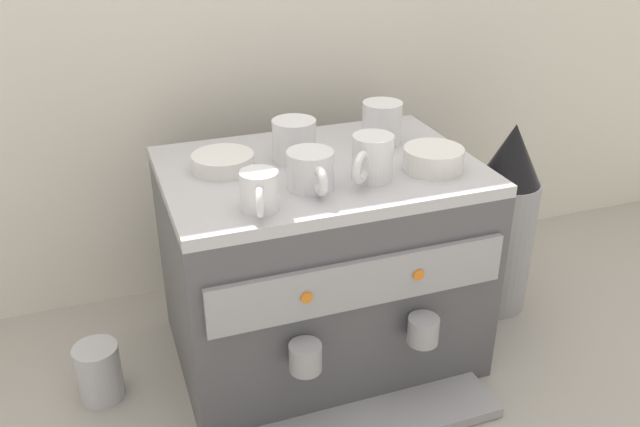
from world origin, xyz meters
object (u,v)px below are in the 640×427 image
object	(u,v)px
ceramic_cup_4	(294,139)
ceramic_bowl_1	(433,159)
ceramic_cup_1	(382,122)
milk_pitcher	(99,372)
ceramic_cup_0	(372,158)
ceramic_cup_3	(311,170)
ceramic_bowl_0	(223,162)
espresso_machine	(321,264)
ceramic_cup_2	(259,192)
coffee_grinder	(503,221)

from	to	relation	value
ceramic_cup_4	ceramic_bowl_1	distance (m)	0.26
ceramic_cup_1	milk_pitcher	size ratio (longest dim) A/B	1.00
ceramic_cup_0	ceramic_cup_3	world-z (taller)	ceramic_cup_0
ceramic_bowl_0	milk_pitcher	world-z (taller)	ceramic_bowl_0
espresso_machine	milk_pitcher	xyz separation A→B (m)	(-0.45, 0.01, -0.15)
ceramic_cup_2	coffee_grinder	xyz separation A→B (m)	(0.59, 0.16, -0.24)
coffee_grinder	ceramic_cup_3	bearing A→B (deg)	-167.50
ceramic_cup_2	ceramic_cup_0	bearing A→B (deg)	13.23
ceramic_bowl_1	ceramic_cup_3	bearing A→B (deg)	-179.68
ceramic_cup_1	ceramic_bowl_1	size ratio (longest dim) A/B	1.05
ceramic_cup_4	coffee_grinder	xyz separation A→B (m)	(0.47, -0.03, -0.24)
ceramic_cup_4	ceramic_bowl_1	size ratio (longest dim) A/B	1.12
ceramic_bowl_0	ceramic_bowl_1	distance (m)	0.38
espresso_machine	milk_pitcher	world-z (taller)	espresso_machine
ceramic_cup_2	ceramic_bowl_0	size ratio (longest dim) A/B	0.85
ceramic_cup_3	coffee_grinder	distance (m)	0.55
ceramic_bowl_0	milk_pitcher	xyz separation A→B (m)	(-0.27, -0.04, -0.37)
ceramic_cup_2	ceramic_cup_4	xyz separation A→B (m)	(0.12, 0.19, 0.01)
coffee_grinder	milk_pitcher	world-z (taller)	coffee_grinder
ceramic_cup_0	milk_pitcher	world-z (taller)	ceramic_cup_0
ceramic_cup_0	ceramic_cup_2	world-z (taller)	ceramic_cup_0
ceramic_cup_0	ceramic_bowl_0	bearing A→B (deg)	150.43
ceramic_cup_2	milk_pitcher	size ratio (longest dim) A/B	0.84
ceramic_cup_0	coffee_grinder	bearing A→B (deg)	16.49
ceramic_cup_0	milk_pitcher	bearing A→B (deg)	169.51
ceramic_cup_2	ceramic_cup_3	size ratio (longest dim) A/B	0.82
ceramic_cup_4	ceramic_bowl_0	bearing A→B (deg)	-177.56
espresso_machine	ceramic_cup_0	xyz separation A→B (m)	(0.06, -0.09, 0.25)
milk_pitcher	ceramic_bowl_0	bearing A→B (deg)	8.17
ceramic_cup_1	coffee_grinder	size ratio (longest dim) A/B	0.26
ceramic_cup_4	ceramic_cup_1	bearing A→B (deg)	8.07
coffee_grinder	espresso_machine	bearing A→B (deg)	-176.98
ceramic_cup_3	milk_pitcher	size ratio (longest dim) A/B	1.03
ceramic_cup_4	milk_pitcher	size ratio (longest dim) A/B	1.07
ceramic_cup_1	ceramic_cup_4	world-z (taller)	ceramic_cup_1
ceramic_bowl_1	milk_pitcher	world-z (taller)	ceramic_bowl_1
espresso_machine	ceramic_cup_4	xyz separation A→B (m)	(-0.03, 0.05, 0.25)
coffee_grinder	ceramic_cup_2	bearing A→B (deg)	-164.68
espresso_machine	ceramic_cup_0	world-z (taller)	ceramic_cup_0
ceramic_cup_0	milk_pitcher	xyz separation A→B (m)	(-0.51, 0.09, -0.40)
ceramic_cup_1	milk_pitcher	world-z (taller)	ceramic_cup_1
ceramic_cup_4	ceramic_bowl_0	distance (m)	0.14
ceramic_bowl_0	milk_pitcher	distance (m)	0.47
ceramic_cup_2	coffee_grinder	distance (m)	0.66
espresso_machine	ceramic_bowl_1	world-z (taller)	ceramic_bowl_1
ceramic_cup_1	ceramic_bowl_0	bearing A→B (deg)	-174.26
ceramic_cup_4	ceramic_cup_0	bearing A→B (deg)	-55.18
ceramic_cup_1	ceramic_cup_2	distance (m)	0.38
ceramic_bowl_1	milk_pitcher	size ratio (longest dim) A/B	0.95
ceramic_bowl_1	milk_pitcher	distance (m)	0.74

